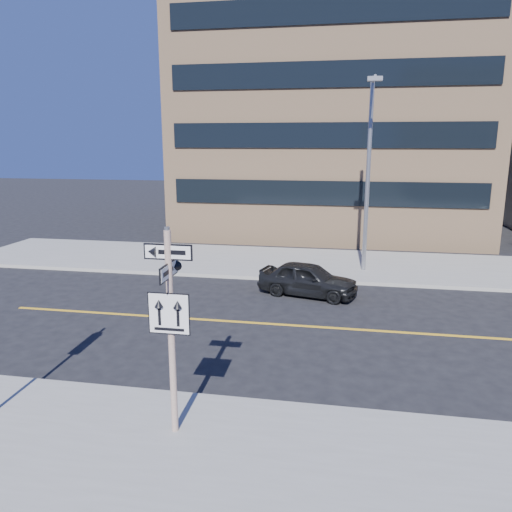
# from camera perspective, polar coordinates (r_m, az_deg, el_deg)

# --- Properties ---
(ground) EXTENTS (120.00, 120.00, 0.00)m
(ground) POSITION_cam_1_polar(r_m,az_deg,el_deg) (12.68, -5.34, -13.81)
(ground) COLOR black
(ground) RESTS_ON ground
(sign_pole) EXTENTS (0.92, 0.92, 4.06)m
(sign_pole) POSITION_cam_1_polar(r_m,az_deg,el_deg) (9.51, -9.74, -7.30)
(sign_pole) COLOR silver
(sign_pole) RESTS_ON near_sidewalk
(parked_car_a) EXTENTS (2.39, 3.98, 1.27)m
(parked_car_a) POSITION_cam_1_polar(r_m,az_deg,el_deg) (18.89, 5.96, -2.63)
(parked_car_a) COLOR black
(parked_car_a) RESTS_ON ground
(streetlight_a) EXTENTS (0.55, 2.25, 8.00)m
(streetlight_a) POSITION_cam_1_polar(r_m,az_deg,el_deg) (21.67, 12.77, 10.18)
(streetlight_a) COLOR gray
(streetlight_a) RESTS_ON far_sidewalk
(building_brick) EXTENTS (18.00, 18.00, 18.00)m
(building_brick) POSITION_cam_1_polar(r_m,az_deg,el_deg) (36.04, 8.89, 18.11)
(building_brick) COLOR tan
(building_brick) RESTS_ON ground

